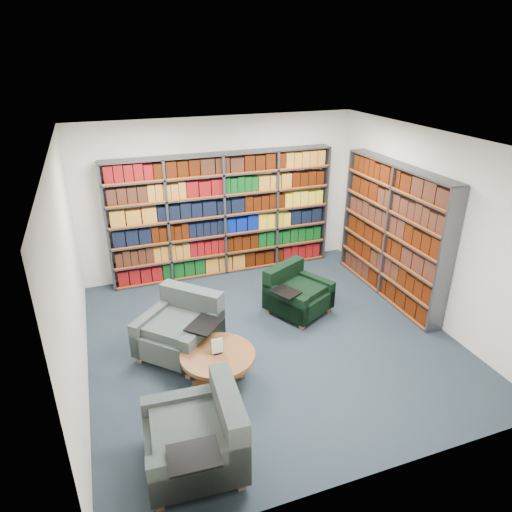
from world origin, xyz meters
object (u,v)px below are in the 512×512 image
object	(u,v)px
chair_teal_front	(203,438)
chair_teal_left	(183,329)
chair_green_right	(295,294)
coffee_table	(218,359)

from	to	relation	value
chair_teal_front	chair_teal_left	bearing A→B (deg)	84.20
chair_green_right	chair_teal_left	bearing A→B (deg)	-166.60
chair_green_right	chair_teal_front	bearing A→B (deg)	-130.72
chair_teal_front	coffee_table	xyz separation A→B (m)	(0.47, 1.14, 0.01)
chair_teal_left	chair_teal_front	distance (m)	1.96
chair_teal_front	chair_green_right	bearing A→B (deg)	49.28
chair_teal_left	chair_green_right	world-z (taller)	chair_teal_left
chair_teal_front	coffee_table	bearing A→B (deg)	67.69
chair_teal_left	coffee_table	bearing A→B (deg)	-71.59
coffee_table	chair_teal_front	bearing A→B (deg)	-112.31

